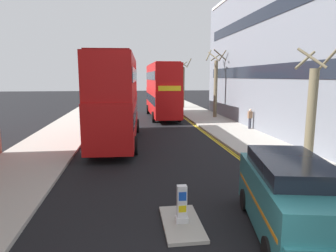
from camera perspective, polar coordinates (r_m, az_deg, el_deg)
The scene contains 14 objects.
sidewalk_right at distance 21.77m, azimuth 14.09°, elevation -2.01°, with size 4.00×80.00×0.14m, color #ADA89E.
sidewalk_left at distance 20.89m, azimuth -21.34°, elevation -2.86°, with size 4.00×80.00×0.14m, color #ADA89E.
kerb_line_outer at distance 19.24m, azimuth 10.42°, elevation -3.58°, with size 0.10×56.00×0.01m, color yellow.
kerb_line_inner at distance 19.20m, azimuth 9.97°, elevation -3.60°, with size 0.10×56.00×0.01m, color yellow.
traffic_island at distance 9.13m, azimuth 2.65°, elevation -18.21°, with size 1.10×2.20×0.10m, color #ADA89E.
keep_left_bollard at distance 8.89m, azimuth 2.68°, elevation -15.02°, with size 0.36×0.28×1.11m.
double_decker_bus_away at distance 19.61m, azimuth -9.95°, elevation 5.62°, with size 3.16×10.90×5.64m.
double_decker_bus_oncoming at distance 31.41m, azimuth -1.16°, elevation 7.14°, with size 2.90×10.84×5.64m.
taxi_minivan at distance 8.79m, azimuth 22.66°, elevation -12.79°, with size 2.79×5.09×2.12m.
pedestrian_far at distance 24.77m, azimuth 15.49°, elevation 1.44°, with size 0.34×0.22×1.62m.
street_tree_near at distance 40.90m, azimuth 2.97°, elevation 7.91°, with size 1.62×1.63×6.60m.
street_tree_mid at distance 14.88m, azimuth 25.84°, elevation 1.97°, with size 1.60×1.67×5.43m.
street_tree_far at distance 31.13m, azimuth 9.14°, elevation 7.80°, with size 2.07×2.08×6.95m.
townhouse_terrace_right at distance 26.74m, azimuth 27.19°, elevation 12.40°, with size 10.08×28.00×12.28m.
Camera 1 is at (-1.45, -3.83, 4.29)m, focal length 31.68 mm.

